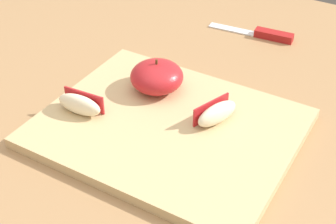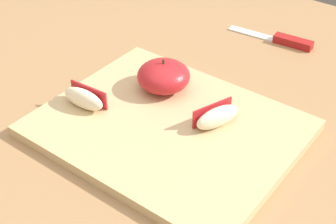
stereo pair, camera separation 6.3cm
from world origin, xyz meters
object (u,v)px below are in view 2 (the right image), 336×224
(apple_wedge_middle, at_px, (217,117))
(apple_wedge_back, at_px, (84,98))
(cutting_board, at_px, (168,128))
(apple_half_skin_up, at_px, (164,76))
(paring_knife, at_px, (286,40))

(apple_wedge_middle, bearing_deg, apple_wedge_back, -155.93)
(cutting_board, relative_size, apple_wedge_back, 4.96)
(apple_wedge_back, relative_size, apple_wedge_middle, 0.97)
(apple_half_skin_up, distance_m, apple_wedge_back, 0.12)
(apple_wedge_back, distance_m, apple_wedge_middle, 0.19)
(apple_wedge_back, bearing_deg, paring_knife, 69.86)
(apple_half_skin_up, bearing_deg, paring_knife, 74.28)
(apple_wedge_back, xyz_separation_m, paring_knife, (0.14, 0.37, -0.02))
(apple_half_skin_up, relative_size, apple_wedge_back, 1.15)
(cutting_board, height_order, apple_half_skin_up, apple_half_skin_up)
(paring_knife, bearing_deg, apple_wedge_back, -110.14)
(cutting_board, distance_m, paring_knife, 0.33)
(apple_wedge_back, relative_size, paring_knife, 0.43)
(apple_half_skin_up, distance_m, paring_knife, 0.28)
(apple_wedge_back, height_order, apple_wedge_middle, same)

